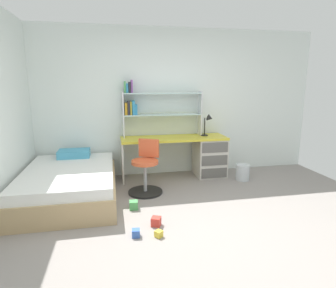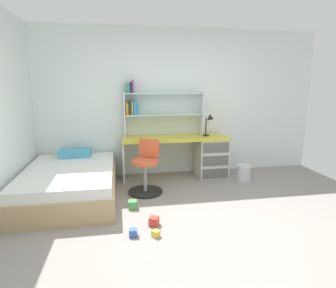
# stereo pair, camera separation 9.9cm
# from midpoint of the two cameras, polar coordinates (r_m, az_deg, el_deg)

# --- Properties ---
(ground_plane) EXTENTS (5.51, 5.44, 0.02)m
(ground_plane) POSITION_cam_midpoint_polar(r_m,az_deg,el_deg) (3.40, 6.19, -17.02)
(ground_plane) COLOR gray
(room_shell) EXTENTS (5.51, 5.44, 2.57)m
(room_shell) POSITION_cam_midpoint_polar(r_m,az_deg,el_deg) (3.98, -14.40, 6.65)
(room_shell) COLOR silver
(room_shell) RESTS_ON ground_plane
(desk) EXTENTS (1.82, 0.55, 0.72)m
(desk) POSITION_cam_midpoint_polar(r_m,az_deg,el_deg) (5.12, 5.86, -1.96)
(desk) COLOR gold
(desk) RESTS_ON ground_plane
(bookshelf_hutch) EXTENTS (1.37, 0.22, 0.97)m
(bookshelf_hutch) POSITION_cam_midpoint_polar(r_m,az_deg,el_deg) (4.96, -3.90, 7.63)
(bookshelf_hutch) COLOR silver
(bookshelf_hutch) RESTS_ON desk
(desk_lamp) EXTENTS (0.20, 0.17, 0.38)m
(desk_lamp) POSITION_cam_midpoint_polar(r_m,az_deg,el_deg) (5.07, 7.56, 4.45)
(desk_lamp) COLOR black
(desk_lamp) RESTS_ON desk
(swivel_chair) EXTENTS (0.52, 0.52, 0.80)m
(swivel_chair) POSITION_cam_midpoint_polar(r_m,az_deg,el_deg) (4.35, -5.10, -5.62)
(swivel_chair) COLOR black
(swivel_chair) RESTS_ON ground_plane
(bed_platform) EXTENTS (1.29, 1.87, 0.56)m
(bed_platform) POSITION_cam_midpoint_polar(r_m,az_deg,el_deg) (4.39, -19.61, -7.44)
(bed_platform) COLOR tan
(bed_platform) RESTS_ON ground_plane
(waste_bin) EXTENTS (0.24, 0.24, 0.27)m
(waste_bin) POSITION_cam_midpoint_polar(r_m,az_deg,el_deg) (5.09, 14.09, -5.48)
(waste_bin) COLOR silver
(waste_bin) RESTS_ON ground_plane
(toy_block_green_0) EXTENTS (0.12, 0.12, 0.11)m
(toy_block_green_0) POSITION_cam_midpoint_polar(r_m,az_deg,el_deg) (3.90, -7.59, -11.96)
(toy_block_green_0) COLOR #479E51
(toy_block_green_0) RESTS_ON ground_plane
(toy_block_red_1) EXTENTS (0.14, 0.14, 0.10)m
(toy_block_red_1) POSITION_cam_midpoint_polar(r_m,az_deg,el_deg) (3.47, -3.23, -15.16)
(toy_block_red_1) COLOR red
(toy_block_red_1) RESTS_ON ground_plane
(toy_block_yellow_2) EXTENTS (0.10, 0.10, 0.07)m
(toy_block_yellow_2) POSITION_cam_midpoint_polar(r_m,az_deg,el_deg) (3.25, -2.78, -17.44)
(toy_block_yellow_2) COLOR gold
(toy_block_yellow_2) RESTS_ON ground_plane
(toy_block_blue_3) EXTENTS (0.09, 0.09, 0.08)m
(toy_block_blue_3) POSITION_cam_midpoint_polar(r_m,az_deg,el_deg) (3.27, -7.31, -17.20)
(toy_block_blue_3) COLOR #3860B7
(toy_block_blue_3) RESTS_ON ground_plane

